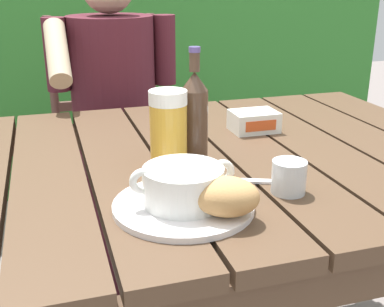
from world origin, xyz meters
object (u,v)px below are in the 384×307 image
Objects in this scene: chair_near_diner at (112,146)px; person_eating at (115,100)px; soup_bowl at (183,184)px; bread_roll at (226,196)px; beer_bottle at (193,115)px; table_knife at (228,180)px; butter_tub at (254,121)px; serving_plate at (183,205)px; beer_glass at (169,131)px; water_glass_small at (289,177)px.

person_eating is at bearing -90.80° from chair_near_diner.
person_eating is at bearing 88.86° from soup_bowl.
bread_roll is (0.04, -1.28, 0.33)m from chair_near_diner.
person_eating is 0.79m from beer_bottle.
butter_tub is at bearing 58.01° from table_knife.
butter_tub is at bearing 37.17° from beer_bottle.
chair_near_diner is 0.91m from butter_tub.
chair_near_diner reaches higher than serving_plate.
beer_bottle is 2.10× the size of butter_tub.
butter_tub reaches higher than serving_plate.
chair_near_diner is 5.08× the size of soup_bowl.
butter_tub is (0.23, 0.18, -0.08)m from beer_bottle.
chair_near_diner is 1.26m from soup_bowl.
bread_roll is at bearing -87.97° from person_eating.
soup_bowl is 0.76× the size of beer_bottle.
water_glass_small is at bearing -43.99° from beer_glass.
beer_glass is at bearing 134.38° from table_knife.
soup_bowl is 0.09m from bread_roll.
beer_glass is (-0.03, 0.27, 0.04)m from bread_roll.
beer_glass is (0.02, 0.20, 0.04)m from soup_bowl.
bread_roll is at bearing -88.42° from chair_near_diner.
water_glass_small is (0.16, 0.08, -0.01)m from bread_roll.
soup_bowl is at bearing -91.09° from chair_near_diner.
bread_roll is 0.18m from water_glass_small.
water_glass_small reaches higher than serving_plate.
beer_bottle reaches higher than butter_tub.
chair_near_diner reaches higher than soup_bowl.
soup_bowl reaches higher than butter_tub.
person_eating is at bearing 90.24° from beer_glass.
person_eating is 6.88× the size of beer_glass.
beer_glass reaches higher than butter_tub.
serving_plate is (-0.02, -1.21, 0.29)m from chair_near_diner.
butter_tub is at bearing -69.34° from chair_near_diner.
serving_plate is 0.22m from beer_glass.
butter_tub is (0.30, -0.60, 0.06)m from person_eating.
soup_bowl is at bearing -96.77° from beer_glass.
chair_near_diner is 1.32m from bread_roll.
water_glass_small is at bearing 2.09° from soup_bowl.
soup_bowl is at bearing -91.14° from person_eating.
table_knife is (0.13, 0.10, -0.04)m from soup_bowl.
bread_roll is at bearing -49.40° from serving_plate.
table_knife is at bearing -45.62° from beer_glass.
soup_bowl reaches higher than serving_plate.
butter_tub is (0.32, 0.41, -0.02)m from soup_bowl.
table_knife is at bearing -84.75° from chair_near_diner.
soup_bowl is at bearing -142.95° from table_knife.
bread_roll reaches higher than water_glass_small.
chair_near_diner is 1.05m from beer_bottle.
beer_bottle reaches higher than soup_bowl.
beer_bottle is (0.07, 0.04, 0.02)m from beer_glass.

